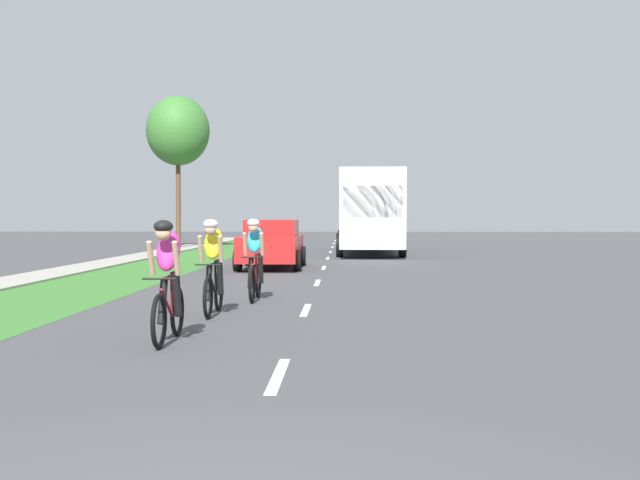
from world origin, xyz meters
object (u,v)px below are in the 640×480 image
bus_white (368,209)px  street_tree_far (178,131)px  cyclist_distant (255,259)px  cyclist_lead (168,280)px  cyclist_trailing (213,266)px  sedan_red (272,244)px

bus_white → street_tree_far: size_ratio=1.50×
cyclist_distant → bus_white: size_ratio=0.15×
cyclist_lead → cyclist_trailing: bearing=87.8°
cyclist_trailing → street_tree_far: size_ratio=0.22×
cyclist_distant → sedan_red: cyclist_distant is taller
cyclist_trailing → bus_white: bus_white is taller
bus_white → sedan_red: bearing=-107.4°
sedan_red → street_tree_far: bearing=112.1°
cyclist_lead → bus_white: bearing=82.5°
bus_white → cyclist_trailing: bearing=-98.2°
sedan_red → bus_white: bus_white is taller
sedan_red → cyclist_trailing: bearing=-89.3°
sedan_red → street_tree_far: street_tree_far is taller
cyclist_lead → cyclist_trailing: size_ratio=1.00×
cyclist_distant → sedan_red: bearing=93.4°
cyclist_distant → street_tree_far: (-6.77, 24.64, 5.14)m
cyclist_lead → sedan_red: cyclist_lead is taller
cyclist_lead → cyclist_distant: bearing=84.0°
cyclist_distant → cyclist_lead: bearing=-96.0°
cyclist_distant → street_tree_far: street_tree_far is taller
bus_white → cyclist_lead: bearing=-97.5°
street_tree_far → cyclist_trailing: bearing=-76.7°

